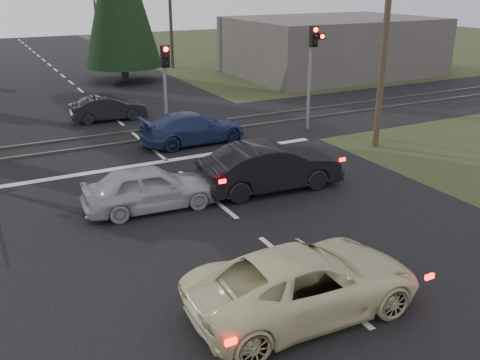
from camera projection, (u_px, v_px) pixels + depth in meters
ground at (276, 250)px, 13.93m from camera, size 120.00×120.00×0.00m
road at (152, 149)px, 22.23m from camera, size 14.00×100.00×0.01m
rail_corridor at (137, 137)px, 23.89m from camera, size 120.00×8.00×0.01m
stop_line at (167, 161)px, 20.74m from camera, size 13.00×0.35×0.00m
rail_near at (143, 140)px, 23.21m from camera, size 120.00×0.12×0.10m
rail_far at (132, 132)px, 24.54m from camera, size 120.00×0.12×0.10m
traffic_signal_right at (313, 58)px, 23.88m from camera, size 0.68×0.48×4.70m
traffic_signal_center at (166, 77)px, 22.24m from camera, size 0.32×0.48×4.10m
utility_pole_near at (386, 31)px, 20.91m from camera, size 1.80×0.26×9.00m
utility_pole_mid at (170, 5)px, 40.83m from camera, size 1.80×0.26×9.00m
building_right at (332, 46)px, 39.25m from camera, size 14.00×10.00×4.00m
cream_coupe at (305, 282)px, 11.16m from camera, size 5.13×2.46×1.41m
dark_hatchback at (270, 167)px, 17.71m from camera, size 4.89×1.96×1.58m
silver_car at (150, 188)px, 16.22m from camera, size 4.15×1.89×1.38m
blue_sedan at (193, 128)px, 22.78m from camera, size 4.64×2.02×1.33m
dark_car_far at (108, 108)px, 26.51m from camera, size 3.76×1.52×1.21m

